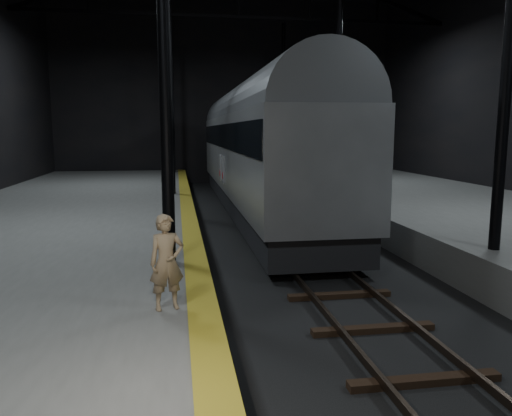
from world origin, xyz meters
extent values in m
plane|color=black|center=(0.00, 0.00, 0.00)|extent=(44.00, 44.00, 0.00)
cube|color=#575754|center=(-7.50, 0.00, 0.50)|extent=(9.00, 43.80, 1.00)
cube|color=olive|center=(-3.25, 0.00, 1.00)|extent=(0.50, 43.80, 0.01)
cube|color=#3F3328|center=(-0.72, 0.00, 0.17)|extent=(0.08, 43.00, 0.14)
cube|color=#3F3328|center=(0.72, 0.00, 0.17)|extent=(0.08, 43.00, 0.14)
cube|color=black|center=(0.00, 0.00, 0.06)|extent=(2.40, 42.00, 0.12)
cylinder|color=black|center=(-3.80, -4.00, 6.00)|extent=(0.26, 0.26, 10.00)
cylinder|color=black|center=(3.80, -4.00, 6.00)|extent=(0.26, 0.26, 10.00)
cylinder|color=black|center=(-3.80, 8.00, 6.00)|extent=(0.26, 0.26, 10.00)
cylinder|color=black|center=(3.80, 8.00, 6.00)|extent=(0.26, 0.26, 10.00)
cylinder|color=black|center=(-3.80, 20.00, 6.00)|extent=(0.26, 0.26, 10.00)
cylinder|color=black|center=(3.80, 20.00, 6.00)|extent=(0.26, 0.26, 10.00)
cube|color=black|center=(0.00, 14.00, 10.00)|extent=(23.60, 0.15, 0.18)
cube|color=#979A9F|center=(0.00, 7.90, 2.80)|extent=(3.18, 21.95, 3.29)
cube|color=black|center=(0.00, 7.90, 0.74)|extent=(2.91, 21.51, 0.93)
cube|color=black|center=(0.00, 7.90, 3.57)|extent=(3.25, 21.62, 0.99)
cylinder|color=slate|center=(0.00, 7.90, 4.45)|extent=(3.12, 21.73, 3.12)
cube|color=black|center=(0.00, 0.22, 0.33)|extent=(1.98, 2.41, 0.38)
cube|color=black|center=(0.00, 15.59, 0.33)|extent=(1.98, 2.41, 0.38)
cube|color=silver|center=(-1.62, 6.81, 2.14)|extent=(0.04, 0.82, 1.15)
cube|color=silver|center=(-1.62, 8.12, 2.14)|extent=(0.04, 0.82, 1.15)
cylinder|color=#AD151C|center=(-1.64, 7.00, 1.87)|extent=(0.03, 0.29, 0.29)
cylinder|color=#AD151C|center=(-1.64, 8.32, 1.87)|extent=(0.03, 0.29, 0.29)
imported|color=#8F7758|center=(-3.80, -6.86, 1.76)|extent=(0.63, 0.49, 1.51)
camera|label=1|loc=(-3.62, -14.53, 3.78)|focal=35.00mm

